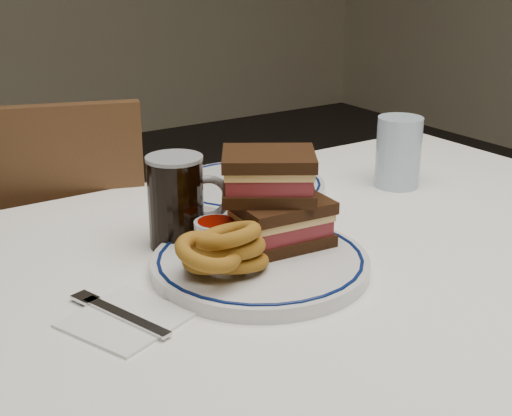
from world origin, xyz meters
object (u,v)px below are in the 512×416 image
reuben_sandwich (275,199)px  far_plate (248,187)px  chair_far (42,295)px  beer_mug (178,201)px  main_plate (260,263)px

reuben_sandwich → far_plate: (0.11, 0.25, -0.07)m
chair_far → beer_mug: (0.08, -0.46, 0.33)m
chair_far → reuben_sandwich: chair_far is taller
reuben_sandwich → far_plate: size_ratio=0.59×
chair_far → reuben_sandwich: bearing=-72.4°
chair_far → main_plate: size_ratio=3.09×
chair_far → reuben_sandwich: 0.69m
main_plate → far_plate: main_plate is taller
chair_far → main_plate: 0.67m
main_plate → reuben_sandwich: 0.09m
main_plate → far_plate: size_ratio=1.08×
main_plate → reuben_sandwich: bearing=35.6°
beer_mug → far_plate: beer_mug is taller
reuben_sandwich → beer_mug: bearing=133.0°
chair_far → main_plate: bearing=-77.4°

